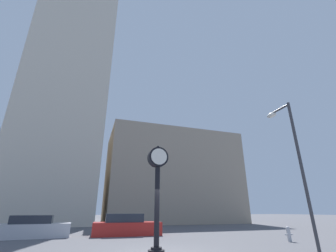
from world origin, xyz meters
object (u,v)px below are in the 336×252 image
Objects in this scene: street_clock at (157,180)px; fire_hydrant_near at (289,234)px; car_red at (126,226)px; street_lamp_right at (291,148)px; car_silver at (34,228)px.

street_clock is 5.74× the size of fire_hydrant_near.
street_lamp_right is at bearing -52.11° from car_red.
fire_hydrant_near is (8.05, 1.10, -2.50)m from street_clock.
street_clock is 0.94× the size of car_red.
street_lamp_right is (6.38, -9.27, 3.87)m from car_red.
street_clock is 1.04× the size of car_silver.
fire_hydrant_near is 5.30m from street_lamp_right.
street_clock is 6.71m from street_lamp_right.
street_clock is 0.67× the size of street_lamp_right.
car_silver is at bearing 142.02° from street_lamp_right.
car_red is (5.89, -0.31, 0.03)m from car_silver.
street_lamp_right is (12.27, -9.58, 3.90)m from car_silver.
street_lamp_right is (6.27, -1.79, 1.56)m from street_clock.
fire_hydrant_near is at bearing 7.80° from street_clock.
street_lamp_right reaches higher than street_clock.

